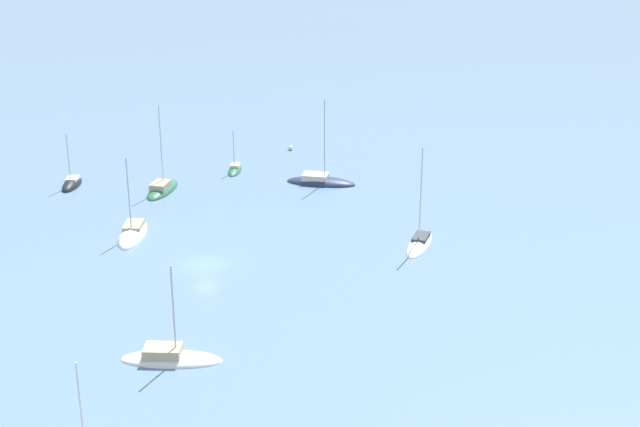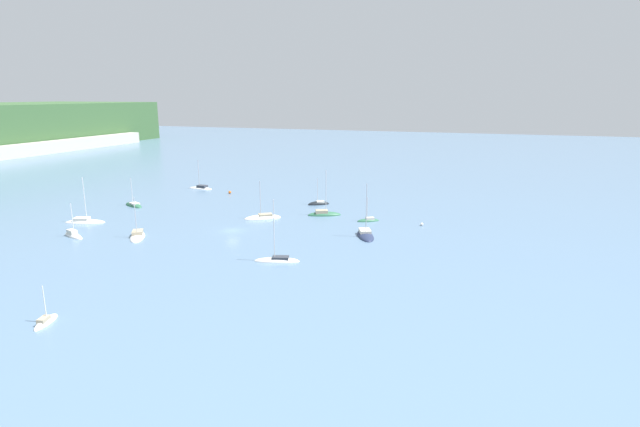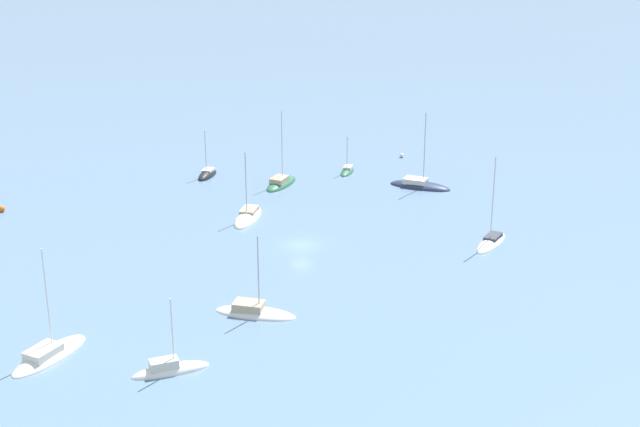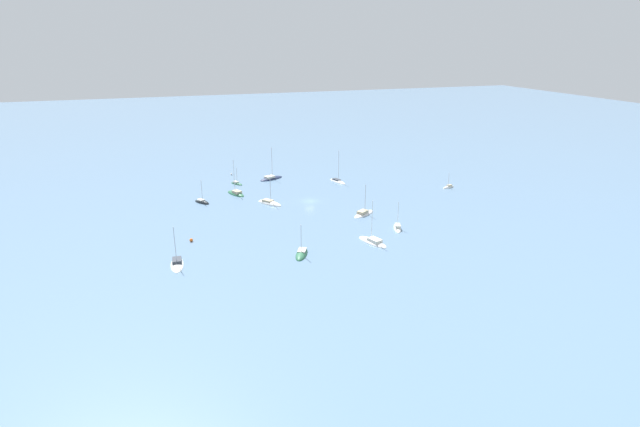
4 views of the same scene
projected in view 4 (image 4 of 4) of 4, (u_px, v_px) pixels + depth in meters
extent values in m
plane|color=slate|center=(310.00, 201.00, 146.89)|extent=(600.00, 600.00, 0.00)
ellipsoid|color=#2D6647|center=(237.00, 184.00, 164.06)|extent=(4.07, 5.24, 1.18)
cube|color=beige|center=(236.00, 182.00, 164.11)|extent=(1.95, 2.18, 0.54)
cylinder|color=silver|center=(237.00, 175.00, 162.91)|extent=(0.14, 0.14, 5.29)
ellipsoid|color=silver|center=(372.00, 242.00, 117.28)|extent=(5.70, 9.33, 1.42)
cube|color=silver|center=(375.00, 240.00, 116.49)|extent=(2.98, 3.69, 0.80)
cylinder|color=silver|center=(372.00, 221.00, 115.83)|extent=(0.14, 0.14, 9.90)
ellipsoid|color=#2D6647|center=(302.00, 254.00, 110.83)|extent=(5.45, 7.80, 1.70)
cube|color=beige|center=(302.00, 250.00, 111.15)|extent=(2.71, 3.17, 0.47)
cylinder|color=silver|center=(301.00, 239.00, 109.20)|extent=(0.14, 0.14, 6.76)
ellipsoid|color=white|center=(448.00, 188.00, 160.01)|extent=(4.91, 2.55, 1.40)
cube|color=tan|center=(449.00, 186.00, 159.99)|extent=(1.89, 1.34, 0.57)
cylinder|color=silver|center=(449.00, 180.00, 159.01)|extent=(0.14, 0.14, 4.49)
ellipsoid|color=white|center=(338.00, 182.00, 166.46)|extent=(4.34, 8.14, 1.42)
cube|color=#333842|center=(337.00, 180.00, 166.73)|extent=(2.26, 3.14, 0.50)
cylinder|color=silver|center=(339.00, 166.00, 164.29)|extent=(0.14, 0.14, 10.46)
ellipsoid|color=white|center=(177.00, 265.00, 105.64)|extent=(3.24, 8.26, 1.17)
cube|color=#333842|center=(177.00, 261.00, 105.99)|extent=(2.08, 3.03, 0.82)
cylinder|color=#B2B2B7|center=(175.00, 246.00, 103.75)|extent=(0.14, 0.14, 8.49)
ellipsoid|color=white|center=(270.00, 204.00, 144.59)|extent=(7.13, 8.55, 1.90)
cube|color=tan|center=(268.00, 201.00, 144.69)|extent=(3.32, 3.61, 0.59)
cylinder|color=#B2B2B7|center=(270.00, 188.00, 142.78)|extent=(0.14, 0.14, 8.37)
ellipsoid|color=#232D4C|center=(271.00, 179.00, 169.89)|extent=(9.40, 6.37, 1.64)
cube|color=beige|center=(270.00, 177.00, 169.17)|extent=(3.80, 3.28, 0.77)
cylinder|color=#B2B2B7|center=(272.00, 163.00, 168.28)|extent=(0.14, 0.14, 10.45)
ellipsoid|color=white|center=(397.00, 228.00, 125.89)|extent=(4.25, 7.01, 1.44)
cube|color=beige|center=(398.00, 226.00, 125.09)|extent=(2.10, 2.76, 0.89)
cylinder|color=silver|center=(398.00, 214.00, 124.99)|extent=(0.14, 0.14, 6.53)
ellipsoid|color=silver|center=(364.00, 214.00, 136.01)|extent=(8.47, 6.82, 1.22)
cube|color=tan|center=(363.00, 212.00, 135.26)|extent=(3.56, 3.25, 0.89)
cylinder|color=#B2B2B7|center=(365.00, 199.00, 134.87)|extent=(0.14, 0.14, 8.00)
ellipsoid|color=#2D6647|center=(236.00, 194.00, 153.38)|extent=(5.69, 8.34, 1.69)
cube|color=tan|center=(237.00, 192.00, 152.65)|extent=(2.89, 3.38, 0.83)
cylinder|color=silver|center=(234.00, 176.00, 151.79)|extent=(0.14, 0.14, 10.30)
ellipsoid|color=black|center=(202.00, 203.00, 145.52)|extent=(4.81, 5.85, 1.81)
cube|color=silver|center=(201.00, 200.00, 145.54)|extent=(2.29, 2.48, 0.45)
cylinder|color=silver|center=(202.00, 191.00, 144.12)|extent=(0.14, 0.14, 6.41)
sphere|color=white|center=(231.00, 174.00, 174.78)|extent=(0.67, 0.67, 0.67)
sphere|color=orange|center=(191.00, 240.00, 117.65)|extent=(0.81, 0.81, 0.81)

